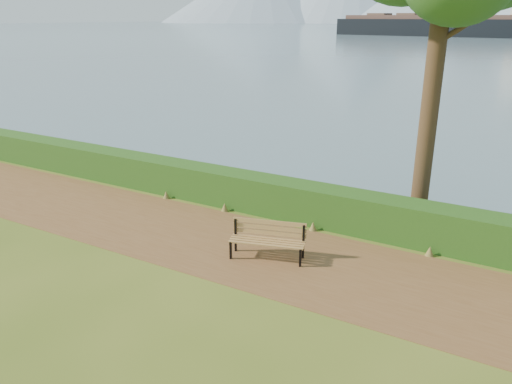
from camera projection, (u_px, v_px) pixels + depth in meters
The scene contains 5 objects.
ground at pixel (216, 247), 11.87m from camera, with size 140.00×140.00×0.00m, color #455B1A.
path at pixel (223, 242), 12.11m from camera, with size 40.00×3.40×0.01m, color brown.
hedge at pixel (268, 195), 13.83m from camera, with size 32.00×0.85×1.00m, color #193F12.
bench at pixel (268, 237), 11.23m from camera, with size 1.76×0.95×0.85m.
cargo_ship at pixel (456, 26), 132.63m from camera, with size 62.34×17.40×18.70m.
Camera 1 is at (6.16, -8.86, 5.20)m, focal length 35.00 mm.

